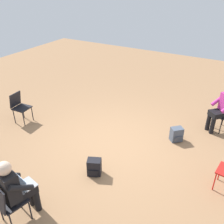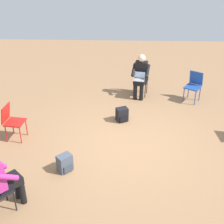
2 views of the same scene
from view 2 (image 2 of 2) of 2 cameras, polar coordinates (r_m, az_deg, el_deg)
ground_plane at (r=7.07m, az=3.14°, el=-6.01°), size 16.71×16.71×0.00m
chair_north at (r=7.38m, az=-17.89°, el=-1.34°), size 0.45×0.48×0.85m
chair_east at (r=9.23m, az=5.36°, el=6.19°), size 0.51×0.48×0.85m
chair_southeast at (r=9.07m, az=14.76°, el=4.91°), size 0.58×0.56×0.85m
person_with_laptop at (r=9.01m, az=5.24°, el=6.95°), size 0.58×0.56×1.24m
person_in_magenta at (r=5.45m, az=-19.63°, el=-10.98°), size 0.63×0.63×1.24m
backpack_near_laptop_user at (r=6.32m, az=-8.62°, el=-9.36°), size 0.34×0.34×0.36m
backpack_by_empty_chair at (r=7.89m, az=1.83°, el=-0.61°), size 0.31×0.34×0.36m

